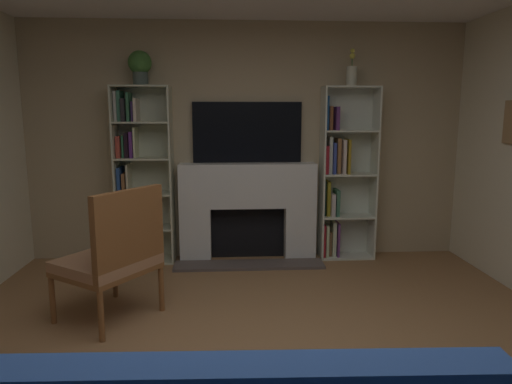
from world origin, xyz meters
name	(u,v)px	position (x,y,z in m)	size (l,w,h in m)	color
wall_back_accent	(247,142)	(0.00, 2.73, 1.30)	(4.93, 0.06, 2.59)	tan
fireplace	(248,208)	(0.00, 2.57, 0.58)	(1.60, 0.56, 1.08)	silver
tv	(247,132)	(0.00, 2.67, 1.41)	(1.19, 0.06, 0.66)	black
bookshelf_left	(138,173)	(-1.19, 2.58, 0.98)	(0.60, 0.32, 1.90)	beige
bookshelf_right	(341,178)	(1.04, 2.60, 0.90)	(0.60, 0.29, 1.90)	silver
potted_plant	(140,66)	(-1.11, 2.55, 2.10)	(0.24, 0.24, 0.35)	#46544D
vase_with_flowers	(352,73)	(1.11, 2.55, 2.04)	(0.11, 0.11, 0.39)	beige
armchair	(114,255)	(-1.11, 1.07, 0.53)	(0.87, 0.89, 1.06)	brown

